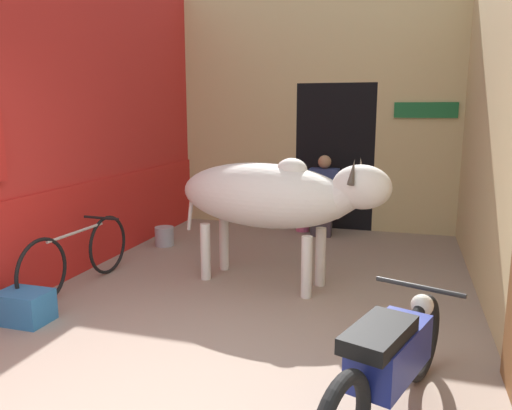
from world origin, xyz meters
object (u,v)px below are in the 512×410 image
bicycle (78,256)px  plastic_stool (303,216)px  crate (24,307)px  motorcycle_near (389,360)px  shopkeeper_seated (323,194)px  cow (272,196)px  bucket (164,236)px

bicycle → plastic_stool: 3.58m
plastic_stool → crate: plastic_stool is taller
motorcycle_near → shopkeeper_seated: 4.60m
bicycle → motorcycle_near: bearing=-24.6°
cow → shopkeeper_seated: 2.35m
shopkeeper_seated → plastic_stool: 0.52m
cow → crate: size_ratio=5.36×
bicycle → crate: 0.91m
cow → crate: cow is taller
shopkeeper_seated → crate: bearing=-117.2°
bicycle → plastic_stool: size_ratio=3.89×
motorcycle_near → bucket: (-3.10, 3.21, -0.28)m
bucket → shopkeeper_seated: bearing=32.2°
cow → plastic_stool: (-0.16, 2.44, -0.73)m
plastic_stool → bucket: bearing=-140.4°
shopkeeper_seated → plastic_stool: shopkeeper_seated is taller
crate → plastic_stool: bearing=67.4°
crate → bucket: 2.64m
crate → cow: bearing=40.7°
plastic_stool → shopkeeper_seated: bearing=-20.5°
cow → shopkeeper_seated: size_ratio=1.99×
motorcycle_near → crate: 3.17m
cow → bicycle: bearing=-160.0°
motorcycle_near → shopkeeper_seated: shopkeeper_seated is taller
bucket → cow: bearing=-30.4°
cow → crate: 2.55m
bicycle → crate: size_ratio=3.86×
motorcycle_near → bicycle: size_ratio=1.04×
crate → bucket: bearing=89.7°
motorcycle_near → plastic_stool: 4.81m
bicycle → shopkeeper_seated: size_ratio=1.44×
plastic_stool → cow: bearing=-86.3°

